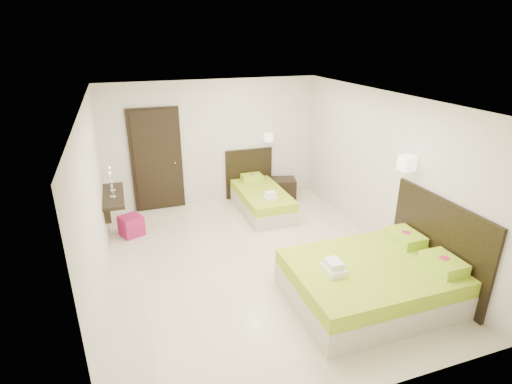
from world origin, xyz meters
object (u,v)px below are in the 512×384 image
object	(u,v)px
bed_double	(376,279)
nightstand	(284,188)
ottoman	(131,226)
bed_single	(261,198)

from	to	relation	value
bed_double	nightstand	bearing A→B (deg)	86.58
ottoman	bed_single	bearing A→B (deg)	6.46
bed_single	ottoman	xyz separation A→B (m)	(-2.61, -0.30, -0.08)
bed_single	bed_double	world-z (taller)	bed_double
bed_single	bed_double	size ratio (longest dim) A/B	0.81
nightstand	ottoman	distance (m)	3.39
bed_single	bed_double	bearing A→B (deg)	-81.94
bed_double	ottoman	size ratio (longest dim) A/B	5.97
bed_single	ottoman	distance (m)	2.63
bed_double	ottoman	world-z (taller)	bed_double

